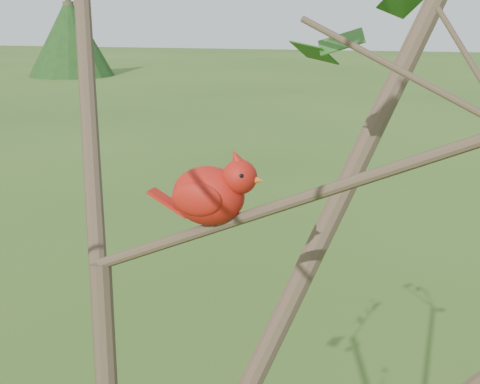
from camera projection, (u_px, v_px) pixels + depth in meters
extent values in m
ellipsoid|color=red|center=(208.00, 196.00, 1.09)|extent=(0.12, 0.10, 0.09)
sphere|color=red|center=(240.00, 177.00, 1.06)|extent=(0.06, 0.06, 0.05)
cone|color=red|center=(237.00, 159.00, 1.06)|extent=(0.04, 0.03, 0.04)
cone|color=#D85914|center=(256.00, 180.00, 1.06)|extent=(0.02, 0.02, 0.02)
ellipsoid|color=black|center=(251.00, 180.00, 1.06)|extent=(0.02, 0.03, 0.02)
cube|color=red|center=(170.00, 203.00, 1.12)|extent=(0.07, 0.03, 0.04)
ellipsoid|color=red|center=(215.00, 189.00, 1.12)|extent=(0.08, 0.03, 0.05)
ellipsoid|color=red|center=(197.00, 199.00, 1.06)|extent=(0.08, 0.03, 0.05)
cylinder|color=#3E3021|center=(70.00, 39.00, 25.16)|extent=(0.38, 0.38, 2.51)
cone|color=#173412|center=(70.00, 36.00, 25.13)|extent=(2.92, 2.92, 2.72)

